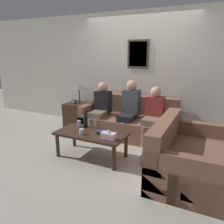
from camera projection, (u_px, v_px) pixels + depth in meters
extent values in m
plane|color=#ADA899|center=(119.00, 144.00, 4.29)|extent=(16.00, 16.00, 0.00)
cube|color=silver|center=(138.00, 73.00, 4.85)|extent=(9.00, 0.06, 2.60)
cube|color=#4C3823|center=(138.00, 54.00, 4.71)|extent=(0.48, 0.02, 0.60)
cube|color=#B7CCB2|center=(138.00, 54.00, 4.70)|extent=(0.40, 0.01, 0.52)
cube|color=brown|center=(128.00, 126.00, 4.67)|extent=(1.93, 0.93, 0.41)
cube|color=brown|center=(135.00, 104.00, 4.88)|extent=(1.93, 0.20, 0.41)
cube|color=brown|center=(92.00, 116.00, 5.01)|extent=(0.14, 0.93, 0.63)
cube|color=brown|center=(171.00, 127.00, 4.26)|extent=(0.14, 0.93, 0.63)
cube|color=brown|center=(189.00, 164.00, 3.09)|extent=(0.93, 1.46, 0.41)
cube|color=brown|center=(165.00, 133.00, 3.14)|extent=(0.20, 1.46, 0.41)
cube|color=brown|center=(183.00, 181.00, 2.49)|extent=(0.93, 0.14, 0.63)
cube|color=brown|center=(195.00, 140.00, 3.64)|extent=(0.93, 0.14, 0.63)
cube|color=#382319|center=(91.00, 134.00, 3.65)|extent=(1.18, 0.60, 0.04)
cylinder|color=#382319|center=(58.00, 145.00, 3.72)|extent=(0.06, 0.06, 0.40)
cylinder|color=#382319|center=(114.00, 158.00, 3.27)|extent=(0.06, 0.06, 0.40)
cylinder|color=#382319|center=(74.00, 136.00, 4.14)|extent=(0.06, 0.06, 0.40)
cylinder|color=#382319|center=(126.00, 146.00, 3.69)|extent=(0.06, 0.06, 0.40)
cube|color=#382319|center=(78.00, 115.00, 5.23)|extent=(0.53, 0.53, 0.58)
cylinder|color=#262628|center=(80.00, 96.00, 5.08)|extent=(0.02, 0.02, 0.36)
cone|color=slate|center=(79.00, 87.00, 5.02)|extent=(0.39, 0.39, 0.10)
cube|color=#237547|center=(74.00, 103.00, 5.16)|extent=(0.11, 0.08, 0.02)
cube|color=beige|center=(74.00, 102.00, 5.15)|extent=(0.10, 0.10, 0.02)
cube|color=navy|center=(74.00, 101.00, 5.15)|extent=(0.12, 0.07, 0.03)
cylinder|color=black|center=(86.00, 121.00, 3.88)|extent=(0.07, 0.07, 0.22)
cylinder|color=black|center=(85.00, 113.00, 3.84)|extent=(0.03, 0.03, 0.09)
cylinder|color=silver|center=(82.00, 132.00, 3.55)|extent=(0.08, 0.08, 0.09)
cube|color=black|center=(102.00, 133.00, 3.59)|extent=(0.14, 0.13, 0.02)
cube|color=navy|center=(102.00, 131.00, 3.58)|extent=(0.15, 0.13, 0.02)
cylinder|color=#BCBCC1|center=(79.00, 124.00, 3.89)|extent=(0.07, 0.07, 0.12)
cube|color=silver|center=(109.00, 136.00, 3.36)|extent=(0.23, 0.12, 0.10)
sphere|color=white|center=(109.00, 132.00, 3.34)|extent=(0.05, 0.05, 0.05)
cube|color=#756651|center=(99.00, 114.00, 4.65)|extent=(0.31, 0.42, 0.14)
cylinder|color=#756651|center=(91.00, 128.00, 4.56)|extent=(0.11, 0.11, 0.41)
cylinder|color=#756651|center=(97.00, 129.00, 4.50)|extent=(0.11, 0.11, 0.41)
cube|color=black|center=(103.00, 102.00, 4.77)|extent=(0.34, 0.22, 0.46)
sphere|color=tan|center=(103.00, 87.00, 4.68)|extent=(0.21, 0.21, 0.21)
cube|color=black|center=(127.00, 117.00, 4.42)|extent=(0.31, 0.43, 0.14)
cylinder|color=black|center=(119.00, 132.00, 4.33)|extent=(0.11, 0.11, 0.41)
cylinder|color=black|center=(127.00, 133.00, 4.27)|extent=(0.11, 0.11, 0.41)
cube|color=#474C56|center=(131.00, 103.00, 4.54)|extent=(0.34, 0.22, 0.53)
sphere|color=tan|center=(132.00, 85.00, 4.45)|extent=(0.21, 0.21, 0.21)
cube|color=#756651|center=(152.00, 121.00, 4.17)|extent=(0.31, 0.42, 0.14)
cylinder|color=#756651|center=(144.00, 137.00, 4.08)|extent=(0.11, 0.11, 0.41)
cylinder|color=#756651|center=(152.00, 138.00, 4.02)|extent=(0.11, 0.11, 0.41)
cube|color=maroon|center=(155.00, 108.00, 4.29)|extent=(0.34, 0.22, 0.44)
sphere|color=tan|center=(156.00, 92.00, 4.21)|extent=(0.21, 0.21, 0.21)
sphere|color=#A87A51|center=(146.00, 159.00, 3.46)|extent=(0.19, 0.19, 0.19)
sphere|color=#A87A51|center=(146.00, 151.00, 3.43)|extent=(0.12, 0.12, 0.12)
sphere|color=#A87A51|center=(143.00, 148.00, 3.43)|extent=(0.04, 0.04, 0.04)
sphere|color=#A87A51|center=(149.00, 149.00, 3.40)|extent=(0.04, 0.04, 0.04)
sphere|color=tan|center=(145.00, 153.00, 3.38)|extent=(0.05, 0.05, 0.05)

